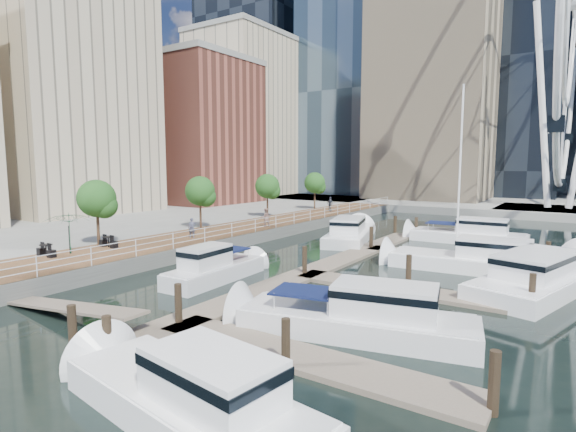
{
  "coord_description": "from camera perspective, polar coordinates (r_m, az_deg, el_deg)",
  "views": [
    {
      "loc": [
        16.67,
        -14.46,
        6.71
      ],
      "look_at": [
        -0.73,
        11.85,
        3.0
      ],
      "focal_mm": 28.0,
      "sensor_mm": 36.0,
      "label": 1
    }
  ],
  "objects": [
    {
      "name": "cafe_tables",
      "position": [
        30.28,
        -31.34,
        -4.44
      ],
      "size": [
        2.5,
        13.7,
        0.74
      ],
      "color": "black",
      "rests_on": "ground"
    },
    {
      "name": "yacht_foreground",
      "position": [
        18.44,
        8.58,
        -14.71
      ],
      "size": [
        10.42,
        4.83,
        2.15
      ],
      "primitive_type": null,
      "rotation": [
        0.0,
        0.0,
        1.79
      ],
      "color": "silver",
      "rests_on": "ground"
    },
    {
      "name": "ground",
      "position": [
        23.07,
        -15.13,
        -10.44
      ],
      "size": [
        520.0,
        520.0,
        0.0
      ],
      "primitive_type": "plane",
      "color": "black",
      "rests_on": "ground"
    },
    {
      "name": "land_far",
      "position": [
        117.82,
        25.34,
        3.04
      ],
      "size": [
        200.0,
        114.0,
        1.0
      ],
      "primitive_type": "cube",
      "color": "gray",
      "rests_on": "ground"
    },
    {
      "name": "pedestrian_far",
      "position": [
        53.77,
        5.39,
        1.52
      ],
      "size": [
        1.11,
        0.78,
        1.75
      ],
      "primitive_type": "imported",
      "rotation": [
        0.0,
        0.0,
        2.76
      ],
      "color": "#343741",
      "rests_on": "boardwalk"
    },
    {
      "name": "pedestrian_mid",
      "position": [
        40.6,
        -2.86,
        -0.18
      ],
      "size": [
        1.03,
        1.04,
        1.7
      ],
      "primitive_type": "imported",
      "rotation": [
        0.0,
        0.0,
        -2.3
      ],
      "color": "gray",
      "rests_on": "boardwalk"
    },
    {
      "name": "moored_yachts",
      "position": [
        30.09,
        18.99,
        -6.55
      ],
      "size": [
        21.93,
        35.56,
        11.5
      ],
      "color": "white",
      "rests_on": "ground"
    },
    {
      "name": "midrise_condos",
      "position": [
        65.37,
        -17.42,
        12.3
      ],
      "size": [
        19.0,
        67.0,
        28.0
      ],
      "color": "#BCAD8E",
      "rests_on": "ground"
    },
    {
      "name": "land_inland",
      "position": [
        60.67,
        -27.14,
        0.09
      ],
      "size": [
        48.0,
        90.0,
        1.0
      ],
      "primitive_type": "cube",
      "color": "gray",
      "rests_on": "ground"
    },
    {
      "name": "seawall",
      "position": [
        37.69,
        -4.04,
        -2.79
      ],
      "size": [
        0.25,
        60.0,
        1.0
      ],
      "primitive_type": "cube",
      "color": "#595954",
      "rests_on": "ground"
    },
    {
      "name": "ferris_wheel",
      "position": [
        69.24,
        32.4,
        21.81
      ],
      "size": [
        5.8,
        45.6,
        47.8
      ],
      "color": "white",
      "rests_on": "ground"
    },
    {
      "name": "pedestrian_near",
      "position": [
        35.33,
        -12.1,
        -1.48
      ],
      "size": [
        0.67,
        0.59,
        1.54
      ],
      "primitive_type": "imported",
      "rotation": [
        0.0,
        0.0,
        0.5
      ],
      "color": "#494B61",
      "rests_on": "boardwalk"
    },
    {
      "name": "street_trees",
      "position": [
        40.05,
        -11.11,
        3.12
      ],
      "size": [
        2.6,
        42.6,
        4.6
      ],
      "color": "#3F2B1C",
      "rests_on": "ground"
    },
    {
      "name": "pier",
      "position": [
        66.81,
        31.04,
        0.41
      ],
      "size": [
        14.0,
        12.0,
        1.0
      ],
      "primitive_type": "cube",
      "color": "gray",
      "rests_on": "ground"
    },
    {
      "name": "floating_docks",
      "position": [
        26.68,
        13.6,
        -6.96
      ],
      "size": [
        16.0,
        34.0,
        2.6
      ],
      "color": "#6D6051",
      "rests_on": "ground"
    },
    {
      "name": "boardwalk",
      "position": [
        39.57,
        -7.49,
        -2.38
      ],
      "size": [
        6.0,
        60.0,
        1.0
      ],
      "primitive_type": "cube",
      "color": "brown",
      "rests_on": "ground"
    },
    {
      "name": "railing",
      "position": [
        37.6,
        -4.17,
        -1.24
      ],
      "size": [
        0.1,
        60.0,
        1.05
      ],
      "primitive_type": null,
      "color": "white",
      "rests_on": "boardwalk"
    }
  ]
}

